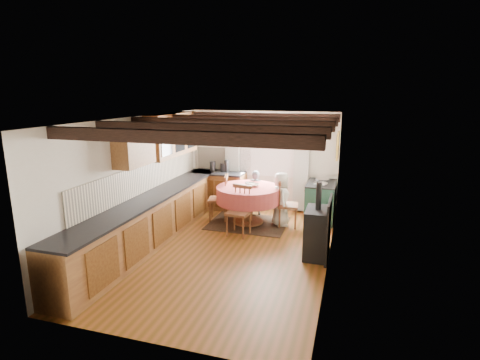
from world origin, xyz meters
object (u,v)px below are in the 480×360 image
(dining_table, at_px, (248,205))
(cup, at_px, (247,184))
(chair_near, at_px, (239,211))
(chair_right, at_px, (288,203))
(chair_left, at_px, (218,198))
(cast_iron_stove, at_px, (318,220))
(child_far, at_px, (255,193))
(child_right, at_px, (281,199))
(aga_range, at_px, (321,201))

(dining_table, bearing_deg, cup, 118.21)
(dining_table, height_order, chair_near, chair_near)
(chair_right, height_order, cup, chair_right)
(chair_left, bearing_deg, dining_table, 72.64)
(cast_iron_stove, distance_m, child_far, 2.54)
(child_far, relative_size, child_right, 0.91)
(cast_iron_stove, relative_size, child_right, 1.15)
(child_right, bearing_deg, aga_range, -73.45)
(chair_right, height_order, child_far, child_far)
(aga_range, bearing_deg, chair_right, -136.85)
(chair_left, bearing_deg, cast_iron_stove, 46.93)
(chair_left, distance_m, chair_right, 1.58)
(chair_near, bearing_deg, chair_right, 52.17)
(chair_near, bearing_deg, aga_range, 52.17)
(chair_left, bearing_deg, cup, 82.20)
(aga_range, distance_m, cup, 1.71)
(chair_right, bearing_deg, chair_near, 125.97)
(chair_left, distance_m, child_far, 0.93)
(cup, bearing_deg, chair_right, -1.10)
(child_far, bearing_deg, cup, 82.28)
(child_right, relative_size, cup, 13.36)
(cast_iron_stove, bearing_deg, chair_left, 149.90)
(dining_table, bearing_deg, chair_right, 6.37)
(dining_table, relative_size, chair_near, 1.36)
(aga_range, bearing_deg, chair_near, -136.85)
(chair_right, bearing_deg, child_right, 76.62)
(dining_table, distance_m, chair_left, 0.72)
(aga_range, distance_m, child_far, 1.51)
(aga_range, bearing_deg, cup, -159.69)
(chair_right, bearing_deg, cast_iron_stove, -158.96)
(chair_right, relative_size, cast_iron_stove, 0.75)
(cast_iron_stove, bearing_deg, child_far, 129.60)
(aga_range, xyz_separation_m, child_right, (-0.80, -0.58, 0.14))
(chair_right, bearing_deg, dining_table, 89.19)
(chair_left, distance_m, child_right, 1.41)
(child_right, bearing_deg, cup, 70.83)
(dining_table, xyz_separation_m, child_right, (0.70, 0.11, 0.17))
(dining_table, height_order, child_far, child_far)
(chair_right, relative_size, child_right, 0.87)
(chair_near, distance_m, child_right, 1.09)
(chair_left, relative_size, aga_range, 1.07)
(chair_left, distance_m, aga_range, 2.30)
(cast_iron_stove, relative_size, child_far, 1.27)
(chair_right, xyz_separation_m, child_right, (-0.17, 0.02, 0.08))
(chair_near, height_order, cup, chair_near)
(aga_range, bearing_deg, dining_table, -155.23)
(dining_table, xyz_separation_m, cast_iron_stove, (1.61, -1.29, 0.26))
(dining_table, distance_m, child_right, 0.72)
(chair_right, relative_size, aga_range, 1.05)
(child_far, xyz_separation_m, cup, (-0.05, -0.55, 0.34))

